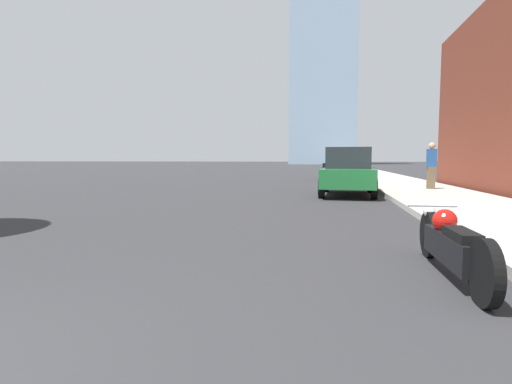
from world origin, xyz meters
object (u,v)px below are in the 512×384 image
(motorcycle, at_px, (451,244))
(parked_car_black, at_px, (339,166))
(parked_car_green, at_px, (348,172))
(pedestrian, at_px, (431,165))

(motorcycle, xyz_separation_m, parked_car_black, (-0.63, 21.90, 0.51))
(parked_car_green, bearing_deg, pedestrian, 31.17)
(motorcycle, bearing_deg, parked_car_green, 92.55)
(parked_car_green, bearing_deg, motorcycle, -83.29)
(parked_car_green, distance_m, parked_car_black, 11.60)
(parked_car_green, relative_size, pedestrian, 2.42)
(parked_car_black, relative_size, pedestrian, 2.39)
(motorcycle, relative_size, parked_car_green, 0.56)
(motorcycle, bearing_deg, pedestrian, 76.47)
(pedestrian, bearing_deg, motorcycle, -102.49)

